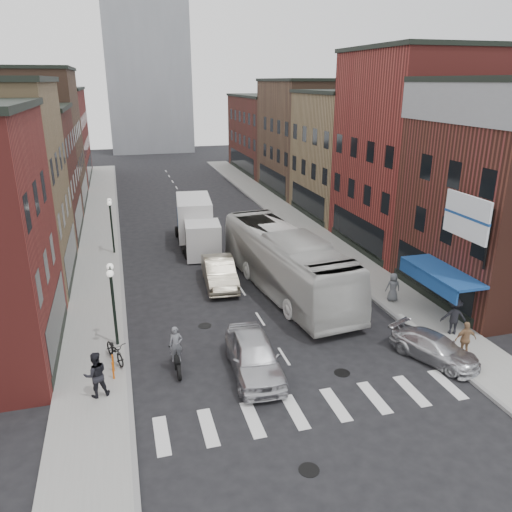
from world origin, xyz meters
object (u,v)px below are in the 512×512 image
Objects in this scene: bike_rack at (113,367)px; ped_right_a at (454,316)px; parked_bicycle at (115,350)px; sedan_left_far at (219,272)px; box_truck at (197,225)px; curb_car at (435,348)px; ped_left_solo at (96,375)px; ped_right_b at (466,339)px; ped_right_c at (393,287)px; transit_bus at (286,262)px; sedan_left_near at (254,356)px; motorcycle_rider at (176,351)px; billboard_sign at (468,218)px; streetlamp_far at (111,216)px; streetlamp_near at (112,291)px.

ped_right_a is (16.30, -0.69, 0.55)m from bike_rack.
bike_rack is 0.41× the size of parked_bicycle.
sedan_left_far is at bearing 30.50° from parked_bicycle.
bike_rack is 0.15× the size of sedan_left_far.
curb_car is (7.74, -19.22, -1.16)m from box_truck.
ped_right_a is (16.92, 0.68, -0.02)m from ped_left_solo.
ped_right_b reaches higher than sedan_left_far.
ped_right_a reaches higher than ped_right_b.
ped_right_a is at bearing 113.24° from ped_right_c.
transit_bus is 6.36m from ped_right_c.
sedan_left_near is 2.96× the size of ped_right_b.
transit_bus is (7.44, 7.18, 0.87)m from motorcycle_rider.
parked_bicycle is 1.03× the size of ped_right_a.
billboard_sign reaches higher than box_truck.
bike_rack is 0.37× the size of motorcycle_rider.
sedan_left_near is (-0.47, -18.06, -0.91)m from box_truck.
ped_right_b is (8.99, -11.58, 0.15)m from sedan_left_far.
ped_right_a is (9.94, -17.50, -0.67)m from box_truck.
sedan_left_near is 6.28m from parked_bicycle.
billboard_sign reaches higher than sedan_left_far.
streetlamp_far is 15.69m from parked_bicycle.
ped_right_c reaches higher than sedan_left_far.
streetlamp_far is 2.13× the size of ped_left_solo.
sedan_left_near is at bearing -15.60° from motorcycle_rider.
curb_car is at bearing 60.15° from ped_right_a.
motorcycle_rider reaches higher than ped_left_solo.
ped_right_b reaches higher than sedan_left_near.
motorcycle_rider is at bearing 145.39° from curb_car.
billboard_sign reaches higher than motorcycle_rider.
ped_left_solo is at bearing 3.87° from ped_right_b.
ped_right_a is at bearing -11.88° from streetlamp_near.
streetlamp_near reaches higher than transit_bus.
sedan_left_near is at bearing -42.64° from parked_bicycle.
billboard_sign is at bearing -54.91° from box_truck.
billboard_sign reaches higher than parked_bicycle.
ped_left_solo reaches higher than bike_rack.
bike_rack is at bearing -94.24° from streetlamp_near.
ped_left_solo is 1.17× the size of ped_right_c.
bike_rack is (-16.19, 0.80, -5.58)m from billboard_sign.
curb_car is 2.21× the size of ped_right_a.
billboard_sign reaches higher than ped_right_a.
motorcycle_rider is 10.37m from transit_bus.
motorcycle_rider is 0.52× the size of curb_car.
motorcycle_rider is (-3.68, -17.02, -0.76)m from box_truck.
bike_rack is 0.09× the size of box_truck.
bike_rack is 16.33m from ped_right_a.
bike_rack is 1.18m from parked_bicycle.
ped_left_solo is at bearing -120.49° from sedan_left_far.
parked_bicycle is 1.19× the size of ped_right_c.
sedan_left_far is 10.41m from ped_right_c.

